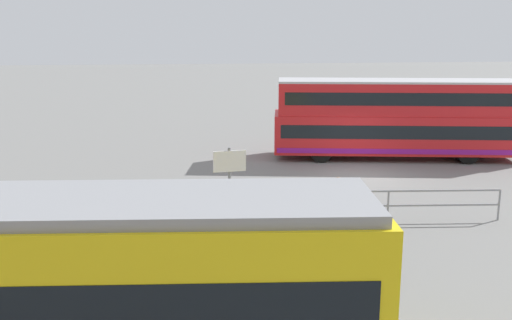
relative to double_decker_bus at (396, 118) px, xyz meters
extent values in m
plane|color=slate|center=(2.73, 3.28, -1.98)|extent=(160.00, 160.00, 0.00)
cube|color=red|center=(-0.01, 0.00, -0.70)|extent=(12.06, 4.44, 1.86)
cube|color=red|center=(-0.01, 0.00, 1.00)|extent=(11.70, 4.28, 1.53)
cube|color=black|center=(-0.01, 0.00, -0.48)|extent=(11.48, 4.37, 0.64)
cube|color=black|center=(-0.01, 0.00, 1.07)|extent=(11.12, 4.21, 0.60)
cube|color=#8C198C|center=(-0.01, 0.00, -1.38)|extent=(11.83, 4.44, 0.24)
cube|color=#B2B2B7|center=(-0.01, 0.00, 1.81)|extent=(11.70, 4.28, 0.10)
cylinder|color=black|center=(3.60, -0.59, -1.48)|extent=(1.39, 2.63, 1.00)
cylinder|color=black|center=(-3.21, 0.53, -1.48)|extent=(1.39, 2.63, 1.00)
cylinder|color=#4C3F2D|center=(5.35, 9.93, -1.56)|extent=(0.14, 0.14, 0.85)
cylinder|color=#4C3F2D|center=(5.49, 9.77, -1.56)|extent=(0.14, 0.14, 0.85)
cylinder|color=#335938|center=(5.42, 9.85, -0.81)|extent=(0.45, 0.45, 0.65)
sphere|color=#8C6647|center=(5.42, 9.85, -0.37)|extent=(0.23, 0.23, 0.23)
cube|color=gray|center=(3.55, 9.30, -0.93)|extent=(7.45, 0.67, 0.06)
cube|color=gray|center=(3.55, 9.30, -1.43)|extent=(7.45, 0.67, 0.06)
cylinder|color=gray|center=(-0.17, 9.60, -1.45)|extent=(0.07, 0.07, 1.05)
cylinder|color=gray|center=(3.55, 9.30, -1.45)|extent=(0.07, 0.07, 1.05)
cylinder|color=gray|center=(7.27, 8.99, -1.45)|extent=(0.07, 0.07, 1.05)
cylinder|color=slate|center=(8.78, 8.89, -0.70)|extent=(0.10, 0.10, 2.56)
cube|color=white|center=(8.77, 8.93, 0.14)|extent=(1.06, 0.18, 0.69)
camera|label=1|loc=(10.06, 27.19, 4.35)|focal=41.05mm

